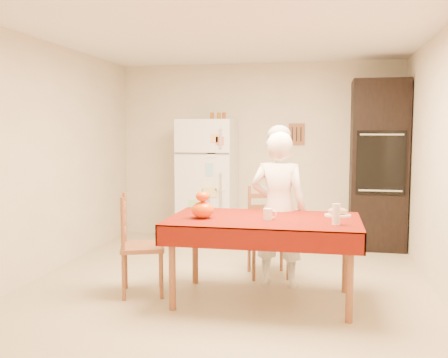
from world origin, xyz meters
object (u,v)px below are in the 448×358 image
(chair_far, at_px, (267,228))
(bread_plate, at_px, (338,215))
(seated_woman, at_px, (278,209))
(oven_cabinet, at_px, (378,165))
(refrigerator, at_px, (208,181))
(pumpkin_lower, at_px, (203,210))
(coffee_mug, at_px, (268,214))
(dining_table, at_px, (264,226))
(wine_glass, at_px, (336,214))
(chair_left, at_px, (136,241))

(chair_far, relative_size, bread_plate, 3.96)
(seated_woman, bearing_deg, oven_cabinet, -114.70)
(refrigerator, height_order, seated_woman, refrigerator)
(chair_far, bearing_deg, seated_woman, -84.33)
(seated_woman, height_order, bread_plate, seated_woman)
(chair_far, xyz_separation_m, bread_plate, (0.72, -0.64, 0.26))
(oven_cabinet, xyz_separation_m, seated_woman, (-1.13, -1.88, -0.33))
(chair_far, distance_m, pumpkin_lower, 1.13)
(pumpkin_lower, bearing_deg, seated_woman, 44.04)
(coffee_mug, height_order, pumpkin_lower, pumpkin_lower)
(seated_woman, bearing_deg, dining_table, 86.27)
(coffee_mug, distance_m, wine_glass, 0.60)
(dining_table, height_order, seated_woman, seated_woman)
(refrigerator, bearing_deg, chair_far, -55.77)
(refrigerator, height_order, chair_left, refrigerator)
(refrigerator, relative_size, coffee_mug, 17.00)
(wine_glass, bearing_deg, coffee_mug, 169.11)
(coffee_mug, height_order, bread_plate, coffee_mug)
(dining_table, relative_size, chair_far, 1.79)
(coffee_mug, xyz_separation_m, bread_plate, (0.61, 0.30, -0.04))
(dining_table, distance_m, chair_left, 1.22)
(oven_cabinet, xyz_separation_m, dining_table, (-1.22, -2.37, -0.41))
(pumpkin_lower, xyz_separation_m, bread_plate, (1.19, 0.33, -0.07))
(dining_table, bearing_deg, pumpkin_lower, -168.25)
(pumpkin_lower, bearing_deg, bread_plate, 15.68)
(dining_table, bearing_deg, bread_plate, 18.79)
(chair_far, height_order, wine_glass, chair_far)
(seated_woman, distance_m, wine_glass, 0.88)
(oven_cabinet, distance_m, chair_left, 3.48)
(pumpkin_lower, relative_size, bread_plate, 0.84)
(dining_table, distance_m, bread_plate, 0.70)
(chair_left, bearing_deg, seated_woman, -87.18)
(refrigerator, height_order, dining_table, refrigerator)
(coffee_mug, xyz_separation_m, pumpkin_lower, (-0.58, -0.03, 0.03))
(seated_woman, bearing_deg, bread_plate, 160.87)
(bread_plate, bearing_deg, seated_woman, 154.55)
(oven_cabinet, bearing_deg, wine_glass, -102.95)
(oven_cabinet, distance_m, bread_plate, 2.25)
(chair_left, bearing_deg, wine_glass, -114.35)
(seated_woman, relative_size, coffee_mug, 15.40)
(oven_cabinet, relative_size, coffee_mug, 22.00)
(refrigerator, distance_m, pumpkin_lower, 2.49)
(dining_table, xyz_separation_m, coffee_mug, (0.04, -0.08, 0.12))
(seated_woman, bearing_deg, coffee_mug, 92.04)
(chair_far, height_order, seated_woman, seated_woman)
(chair_far, height_order, bread_plate, chair_far)
(refrigerator, distance_m, chair_far, 1.81)
(dining_table, xyz_separation_m, pumpkin_lower, (-0.54, -0.11, 0.14))
(chair_far, bearing_deg, coffee_mug, -100.02)
(coffee_mug, height_order, wine_glass, wine_glass)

